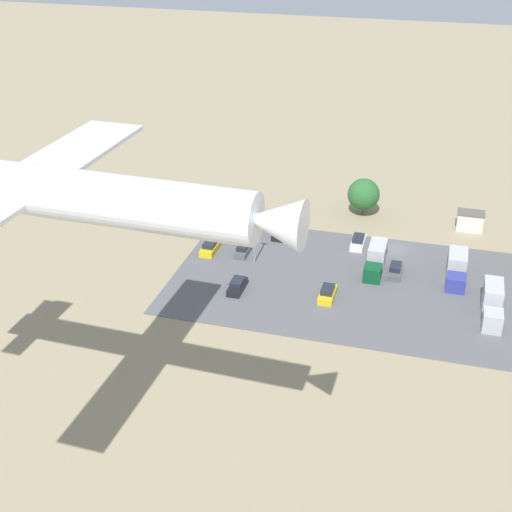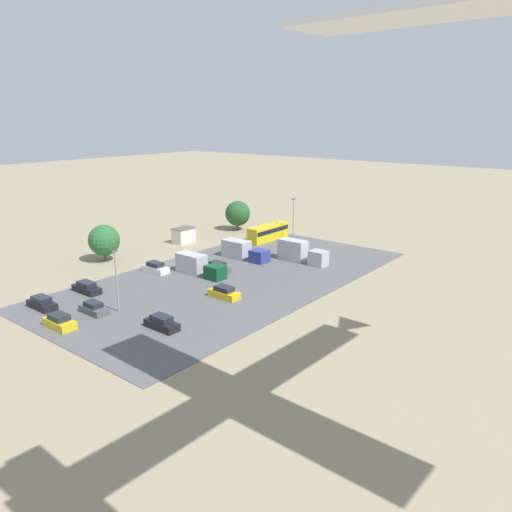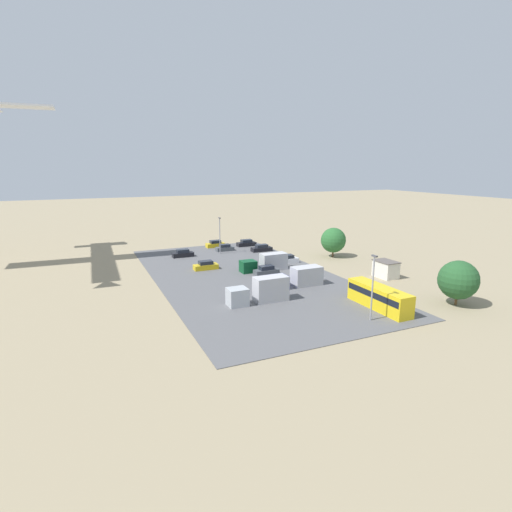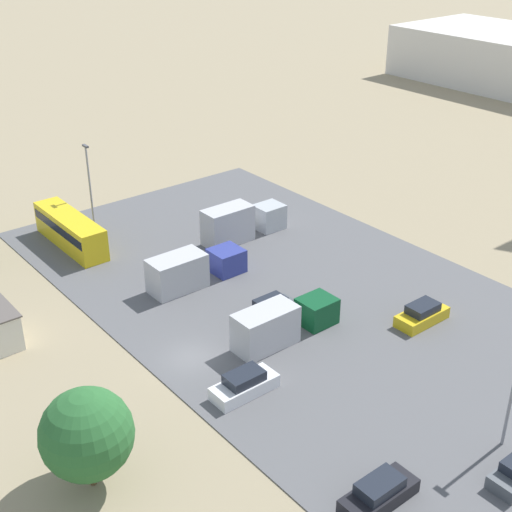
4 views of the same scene
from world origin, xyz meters
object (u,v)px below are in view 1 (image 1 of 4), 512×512
object	(u,v)px
parked_car_0	(236,229)
parked_car_1	(395,271)
parked_truck_1	(492,303)
parked_car_3	(358,242)
parked_car_6	(243,250)
airplane	(22,188)
shed_building	(470,221)
parked_truck_2	(376,259)
parked_car_4	(280,232)
parked_car_7	(328,293)
parked_truck_0	(457,268)
parked_car_2	(237,286)
parked_car_5	(210,248)

from	to	relation	value
parked_car_0	parked_car_1	world-z (taller)	parked_car_1
parked_truck_1	parked_car_3	bearing A→B (deg)	-36.94
parked_car_6	airplane	xyz separation A→B (m)	(1.61, 49.22, 29.46)
shed_building	parked_truck_1	distance (m)	25.48
parked_car_1	parked_truck_2	world-z (taller)	parked_truck_2
parked_truck_1	parked_truck_2	distance (m)	18.00
parked_car_1	parked_car_0	bearing A→B (deg)	-15.12
parked_car_4	airplane	world-z (taller)	airplane
parked_car_0	parked_car_1	distance (m)	26.61
parked_car_7	parked_truck_0	world-z (taller)	parked_truck_0
parked_car_1	parked_car_3	bearing A→B (deg)	-49.92
parked_car_0	parked_car_1	xyz separation A→B (m)	(-25.69, 6.94, 0.03)
shed_building	parked_truck_0	distance (m)	16.59
parked_car_2	parked_truck_1	xyz separation A→B (m)	(-33.25, -3.07, 0.95)
parked_car_3	parked_truck_2	world-z (taller)	parked_truck_2
parked_car_1	parked_truck_1	bearing A→B (deg)	151.73
parked_car_3	airplane	bearing A→B (deg)	-107.46
parked_car_6	parked_truck_1	bearing A→B (deg)	-11.49
parked_car_5	parked_car_7	xyz separation A→B (m)	(-19.45, 8.39, -0.00)
parked_car_3	parked_car_4	size ratio (longest dim) A/B	0.99
parked_car_5	parked_car_4	bearing A→B (deg)	42.33
parked_truck_1	parked_truck_2	size ratio (longest dim) A/B	0.99
parked_car_3	parked_car_0	bearing A→B (deg)	-178.16
parked_car_4	parked_truck_0	size ratio (longest dim) A/B	0.53
parked_car_3	parked_car_5	world-z (taller)	parked_car_3
parked_car_0	parked_truck_2	world-z (taller)	parked_truck_2
parked_car_3	parked_truck_0	distance (m)	15.79
parked_car_2	parked_car_3	distance (m)	22.44
parked_car_2	parked_car_6	distance (m)	10.53
parked_car_2	parked_car_1	bearing A→B (deg)	26.36
parked_truck_1	shed_building	bearing A→B (deg)	-83.08
parked_car_3	parked_truck_0	xyz separation A→B (m)	(-14.69, 5.75, 0.71)
shed_building	parked_car_1	world-z (taller)	shed_building
parked_car_4	parked_car_7	xyz separation A→B (m)	(-10.57, 16.48, 0.03)
parked_car_4	parked_car_1	bearing A→B (deg)	157.46
parked_car_3	parked_car_1	bearing A→B (deg)	-49.92
shed_building	parked_car_0	size ratio (longest dim) A/B	0.93
parked_car_7	airplane	world-z (taller)	airplane
parked_car_0	parked_car_3	size ratio (longest dim) A/B	0.97
parked_car_4	airplane	bearing A→B (deg)	84.45
parked_car_0	airplane	bearing A→B (deg)	-88.42
parked_car_6	parked_car_7	world-z (taller)	parked_car_7
parked_truck_1	parked_car_6	bearing A→B (deg)	-11.49
parked_car_5	parked_car_7	distance (m)	21.18
shed_building	parked_truck_0	xyz separation A→B (m)	(1.58, 16.51, -0.02)
parked_car_3	shed_building	bearing A→B (deg)	33.48
parked_car_5	parked_truck_0	world-z (taller)	parked_truck_0
airplane	shed_building	bearing A→B (deg)	154.99
parked_car_6	parked_car_7	distance (m)	17.04
shed_building	parked_car_7	xyz separation A→B (m)	(17.97, 27.07, -0.73)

